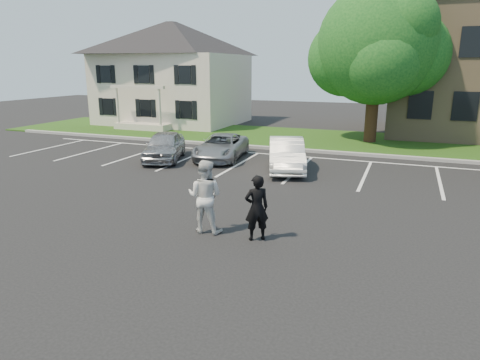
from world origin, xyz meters
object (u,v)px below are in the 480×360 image
at_px(house, 173,73).
at_px(man_white_shirt, 205,196).
at_px(tree, 379,48).
at_px(man_black_suit, 257,208).
at_px(car_silver_west, 164,146).
at_px(car_silver_minivan, 221,147).
at_px(car_white_sedan, 286,154).

height_order(house, man_white_shirt, house).
relative_size(tree, man_black_suit, 5.13).
bearing_deg(house, tree, -13.79).
relative_size(house, man_black_suit, 6.00).
height_order(tree, car_silver_west, tree).
distance_m(house, tree, 15.86).
distance_m(tree, car_silver_minivan, 10.88).
bearing_deg(car_silver_minivan, tree, 41.26).
bearing_deg(man_black_suit, car_silver_minivan, -95.60).
height_order(man_white_shirt, car_silver_minivan, man_white_shirt).
bearing_deg(car_white_sedan, car_silver_minivan, 145.34).
distance_m(man_white_shirt, car_silver_minivan, 9.42).
distance_m(man_black_suit, car_silver_west, 10.58).
bearing_deg(car_silver_minivan, man_black_suit, -69.32).
height_order(man_white_shirt, car_white_sedan, man_white_shirt).
relative_size(tree, man_white_shirt, 4.45).
height_order(car_silver_west, car_silver_minivan, car_silver_west).
xyz_separation_m(house, car_silver_minivan, (8.98, -11.21, -3.23)).
distance_m(man_black_suit, car_silver_minivan, 10.07).
bearing_deg(tree, car_white_sedan, -108.29).
xyz_separation_m(house, tree, (15.33, -3.76, 1.52)).
height_order(tree, man_white_shirt, tree).
height_order(house, car_silver_west, house).
distance_m(car_silver_minivan, car_white_sedan, 3.69).
bearing_deg(car_silver_west, man_black_suit, -65.92).
xyz_separation_m(tree, man_white_shirt, (-2.94, -16.22, -4.36)).
height_order(tree, man_black_suit, tree).
relative_size(man_black_suit, car_silver_minivan, 0.40).
bearing_deg(car_white_sedan, house, 117.76).
xyz_separation_m(man_white_shirt, car_white_sedan, (0.12, 7.70, -0.31)).
xyz_separation_m(man_white_shirt, car_silver_west, (-5.85, 7.60, -0.31)).
height_order(man_black_suit, car_silver_west, man_black_suit).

